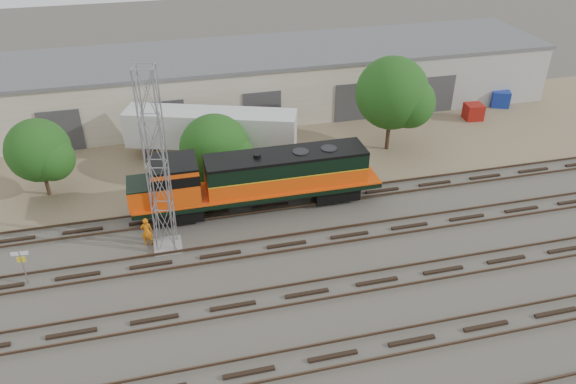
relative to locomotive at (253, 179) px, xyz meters
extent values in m
plane|color=#47423A|center=(1.08, -6.00, -2.25)|extent=(140.00, 140.00, 0.00)
cube|color=#726047|center=(1.08, 9.00, -2.24)|extent=(80.00, 16.00, 0.02)
cube|color=black|center=(1.08, -13.50, -2.18)|extent=(80.00, 2.40, 0.14)
cube|color=#4C3828|center=(1.08, -14.25, -2.04)|extent=(80.00, 0.08, 0.14)
cube|color=#4C3828|center=(1.08, -12.75, -2.04)|extent=(80.00, 0.08, 0.14)
cube|color=black|center=(1.08, -9.00, -2.18)|extent=(80.00, 2.40, 0.14)
cube|color=#4C3828|center=(1.08, -9.75, -2.04)|extent=(80.00, 0.08, 0.14)
cube|color=#4C3828|center=(1.08, -8.25, -2.04)|extent=(80.00, 0.08, 0.14)
cube|color=black|center=(1.08, -4.50, -2.18)|extent=(80.00, 2.40, 0.14)
cube|color=#4C3828|center=(1.08, -5.25, -2.04)|extent=(80.00, 0.08, 0.14)
cube|color=#4C3828|center=(1.08, -3.75, -2.04)|extent=(80.00, 0.08, 0.14)
cube|color=black|center=(1.08, 0.00, -2.18)|extent=(80.00, 2.40, 0.14)
cube|color=#4C3828|center=(1.08, -0.75, -2.04)|extent=(80.00, 0.08, 0.14)
cube|color=#4C3828|center=(1.08, 0.75, -2.04)|extent=(80.00, 0.08, 0.14)
cube|color=beige|center=(1.08, 17.00, 0.25)|extent=(58.00, 10.00, 5.00)
cube|color=#59595B|center=(1.08, 17.00, 2.90)|extent=(58.40, 10.40, 0.30)
cube|color=#999993|center=(23.08, 11.95, 0.25)|extent=(14.00, 0.10, 5.00)
cube|color=#333335|center=(-12.92, 11.94, -0.55)|extent=(3.20, 0.12, 3.40)
cube|color=#333335|center=(-4.92, 11.94, -0.55)|extent=(3.20, 0.12, 3.40)
cube|color=#333335|center=(3.08, 11.94, -0.55)|extent=(3.20, 0.12, 3.40)
cube|color=#333335|center=(11.08, 11.94, -0.55)|extent=(3.20, 0.12, 3.40)
cube|color=#333335|center=(19.08, 11.94, -0.55)|extent=(3.20, 0.12, 3.40)
cube|color=black|center=(-4.93, 0.00, -1.50)|extent=(3.04, 2.28, 0.95)
cube|color=black|center=(5.50, 0.00, -1.50)|extent=(3.04, 2.28, 0.95)
cube|color=black|center=(0.29, 0.00, -0.86)|extent=(16.13, 2.85, 0.33)
cylinder|color=black|center=(0.29, 0.00, -1.45)|extent=(3.98, 1.04, 1.04)
cube|color=#DB440A|center=(2.18, 0.00, -0.12)|extent=(10.44, 2.47, 1.14)
cube|color=black|center=(2.18, 0.00, 0.92)|extent=(10.44, 2.47, 0.95)
cube|color=black|center=(2.18, 0.00, 1.49)|extent=(10.44, 2.47, 0.19)
cube|color=#DB440A|center=(-4.93, 0.00, 0.54)|extent=(2.85, 2.85, 2.47)
cube|color=black|center=(-4.93, 0.00, 1.85)|extent=(2.85, 2.85, 0.15)
cube|color=#DB440A|center=(-7.11, 0.00, -0.03)|extent=(1.52, 2.28, 1.33)
cube|color=gray|center=(-5.85, -2.92, -2.15)|extent=(1.65, 1.65, 0.20)
cylinder|color=gray|center=(-6.36, -2.41, 3.44)|extent=(0.08, 0.08, 10.98)
cylinder|color=gray|center=(-5.35, -2.41, 3.44)|extent=(0.08, 0.08, 10.98)
cylinder|color=gray|center=(-6.36, -3.42, 3.44)|extent=(0.08, 0.08, 10.98)
cylinder|color=gray|center=(-5.35, -3.42, 3.44)|extent=(0.08, 0.08, 10.98)
cylinder|color=gray|center=(-13.52, -4.38, -1.16)|extent=(0.07, 0.07, 2.18)
cube|color=white|center=(-13.52, -4.38, -0.22)|extent=(0.89, 0.10, 0.22)
cube|color=yellow|center=(-13.52, -4.38, -0.62)|extent=(0.45, 0.07, 0.35)
imported|color=orange|center=(-6.97, -2.36, -1.31)|extent=(0.70, 0.47, 1.88)
cube|color=silver|center=(-1.72, 7.72, 0.35)|extent=(12.88, 6.68, 2.65)
cube|color=black|center=(3.00, 6.04, -1.76)|extent=(3.04, 3.10, 0.98)
cube|color=black|center=(-6.67, 8.44, -1.62)|extent=(0.15, 0.15, 1.28)
cube|color=black|center=(-6.01, 10.29, -1.62)|extent=(0.15, 0.15, 1.28)
cube|color=navy|center=(25.51, 11.79, -1.50)|extent=(2.04, 1.98, 1.50)
cube|color=maroon|center=(21.58, 9.66, -1.55)|extent=(1.63, 1.54, 1.40)
cylinder|color=#382619|center=(-13.42, 5.23, -1.28)|extent=(0.26, 0.26, 1.94)
sphere|color=#173F12|center=(-13.42, 5.23, 1.17)|extent=(4.23, 4.23, 4.23)
sphere|color=#173F12|center=(-12.58, 4.59, 0.74)|extent=(2.96, 2.96, 2.96)
cylinder|color=#382619|center=(-1.82, 4.94, -2.02)|extent=(0.34, 0.34, 0.46)
sphere|color=#173F12|center=(-1.82, 4.94, -0.03)|extent=(5.04, 5.04, 5.04)
sphere|color=#173F12|center=(-0.81, 4.19, -0.54)|extent=(3.53, 3.53, 3.53)
cylinder|color=#382619|center=(11.93, 6.06, -0.87)|extent=(0.32, 0.32, 2.77)
sphere|color=#173F12|center=(11.93, 6.06, 2.46)|extent=(5.54, 5.54, 5.54)
sphere|color=#173F12|center=(13.04, 5.23, 1.90)|extent=(3.88, 3.88, 3.88)
camera|label=1|loc=(-5.45, -30.89, 18.03)|focal=35.00mm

